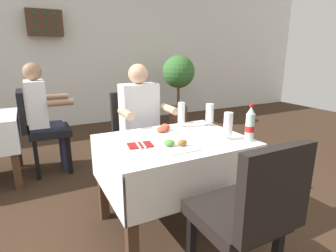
{
  "coord_description": "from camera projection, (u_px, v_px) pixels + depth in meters",
  "views": [
    {
      "loc": [
        -0.9,
        -1.53,
        1.36
      ],
      "look_at": [
        0.04,
        0.29,
        0.81
      ],
      "focal_mm": 29.03,
      "sensor_mm": 36.0,
      "label": 1
    }
  ],
  "objects": [
    {
      "name": "napkin_cutlery_set",
      "position": [
        140.0,
        145.0,
        1.91
      ],
      "size": [
        0.19,
        0.2,
        0.01
      ],
      "color": "maroon",
      "rests_on": "main_dining_table"
    },
    {
      "name": "ground_plane",
      "position": [
        180.0,
        238.0,
        2.07
      ],
      "size": [
        11.0,
        11.0,
        0.0
      ],
      "primitive_type": "plane",
      "color": "#382619"
    },
    {
      "name": "plate_near_camera",
      "position": [
        176.0,
        146.0,
        1.87
      ],
      "size": [
        0.23,
        0.23,
        0.06
      ],
      "color": "white",
      "rests_on": "main_dining_table"
    },
    {
      "name": "background_patron",
      "position": [
        43.0,
        113.0,
        3.04
      ],
      "size": [
        0.46,
        0.5,
        1.26
      ],
      "color": "#282D42",
      "rests_on": "ground"
    },
    {
      "name": "wall_bottle_rack",
      "position": [
        45.0,
        23.0,
        4.52
      ],
      "size": [
        0.56,
        0.21,
        0.42
      ],
      "color": "#472D1E"
    },
    {
      "name": "seated_diner_far",
      "position": [
        142.0,
        121.0,
        2.65
      ],
      "size": [
        0.5,
        0.46,
        1.26
      ],
      "color": "#282D42",
      "rests_on": "ground"
    },
    {
      "name": "beer_glass_right",
      "position": [
        210.0,
        114.0,
        2.41
      ],
      "size": [
        0.07,
        0.07,
        0.2
      ],
      "color": "white",
      "rests_on": "main_dining_table"
    },
    {
      "name": "beer_glass_middle",
      "position": [
        181.0,
        115.0,
        2.37
      ],
      "size": [
        0.07,
        0.07,
        0.22
      ],
      "color": "white",
      "rests_on": "main_dining_table"
    },
    {
      "name": "main_dining_table",
      "position": [
        174.0,
        161.0,
        2.1
      ],
      "size": [
        1.08,
        0.81,
        0.73
      ],
      "color": "white",
      "rests_on": "ground"
    },
    {
      "name": "beer_glass_left",
      "position": [
        228.0,
        126.0,
        2.02
      ],
      "size": [
        0.07,
        0.07,
        0.21
      ],
      "color": "white",
      "rests_on": "main_dining_table"
    },
    {
      "name": "back_wall",
      "position": [
        77.0,
        46.0,
        4.98
      ],
      "size": [
        11.0,
        0.12,
        2.96
      ],
      "primitive_type": "cube",
      "color": "white",
      "rests_on": "ground"
    },
    {
      "name": "chair_far_diner_seat",
      "position": [
        137.0,
        134.0,
        2.78
      ],
      "size": [
        0.44,
        0.5,
        0.97
      ],
      "color": "black",
      "rests_on": "ground"
    },
    {
      "name": "background_chair_right",
      "position": [
        40.0,
        127.0,
        3.06
      ],
      "size": [
        0.5,
        0.44,
        0.97
      ],
      "color": "black",
      "rests_on": "ground"
    },
    {
      "name": "plate_far_diner",
      "position": [
        163.0,
        130.0,
        2.22
      ],
      "size": [
        0.23,
        0.23,
        0.07
      ],
      "color": "white",
      "rests_on": "main_dining_table"
    },
    {
      "name": "potted_plant_corner",
      "position": [
        178.0,
        79.0,
        5.15
      ],
      "size": [
        0.61,
        0.61,
        1.31
      ],
      "color": "brown",
      "rests_on": "ground"
    },
    {
      "name": "chair_near_camera_side",
      "position": [
        247.0,
        213.0,
        1.42
      ],
      "size": [
        0.44,
        0.5,
        0.97
      ],
      "color": "black",
      "rests_on": "ground"
    },
    {
      "name": "cola_bottle_primary",
      "position": [
        250.0,
        125.0,
        1.99
      ],
      "size": [
        0.07,
        0.07,
        0.28
      ],
      "color": "silver",
      "rests_on": "main_dining_table"
    }
  ]
}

